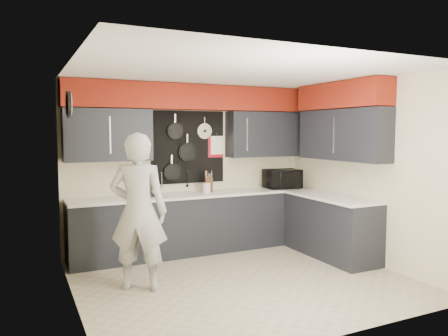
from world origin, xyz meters
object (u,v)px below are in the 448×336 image
coffee_maker (147,184)px  knife_block (209,185)px  microwave (282,179)px  person (138,212)px  utensil_crock (207,188)px

coffee_maker → knife_block: bearing=4.5°
microwave → person: (-2.75, -1.16, -0.15)m
knife_block → microwave: bearing=9.5°
knife_block → person: (-1.45, -1.26, -0.11)m
knife_block → utensil_crock: 0.10m
microwave → knife_block: (-1.30, 0.10, -0.04)m
knife_block → utensil_crock: size_ratio=1.51×
utensil_crock → coffee_maker: size_ratio=0.45×
person → coffee_maker: bearing=-81.3°
microwave → knife_block: microwave is taller
utensil_crock → person: size_ratio=0.08×
utensil_crock → person: 1.83m
coffee_maker → utensil_crock: bearing=0.5°
knife_block → coffee_maker: 0.99m
utensil_crock → coffee_maker: bearing=174.2°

